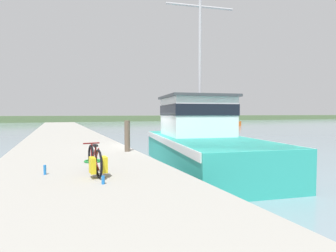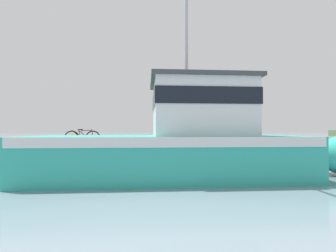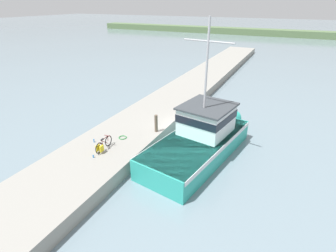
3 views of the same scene
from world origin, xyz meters
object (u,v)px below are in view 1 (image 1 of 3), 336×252
object	(u,v)px
fishing_boat_main	(200,139)
bicycle_touring	(96,161)
water_bottle_on_curb	(103,180)
water_bottle_by_bike	(45,170)
boat_orange_near	(229,122)
mooring_post	(127,136)

from	to	relation	value
fishing_boat_main	bicycle_touring	distance (m)	6.46
bicycle_touring	water_bottle_on_curb	size ratio (longest dim) A/B	9.22
bicycle_touring	water_bottle_by_bike	size ratio (longest dim) A/B	6.89
water_bottle_on_curb	water_bottle_by_bike	distance (m)	1.96
boat_orange_near	water_bottle_by_bike	distance (m)	49.27
bicycle_touring	water_bottle_on_curb	distance (m)	0.99
water_bottle_on_curb	fishing_boat_main	bearing A→B (deg)	41.83
mooring_post	water_bottle_by_bike	distance (m)	4.46
fishing_boat_main	mooring_post	xyz separation A→B (m)	(-3.46, 0.09, 0.27)
fishing_boat_main	water_bottle_on_curb	world-z (taller)	fishing_boat_main
water_bottle_on_curb	bicycle_touring	bearing A→B (deg)	91.72
fishing_boat_main	boat_orange_near	distance (m)	42.69
mooring_post	water_bottle_by_bike	size ratio (longest dim) A/B	5.17
boat_orange_near	mooring_post	world-z (taller)	boat_orange_near
mooring_post	water_bottle_on_curb	xyz separation A→B (m)	(-1.78, -4.78, -0.55)
fishing_boat_main	bicycle_touring	size ratio (longest dim) A/B	6.33
boat_orange_near	bicycle_touring	xyz separation A→B (m)	(-31.60, -37.33, 0.47)
boat_orange_near	water_bottle_by_bike	bearing A→B (deg)	-157.55
bicycle_touring	mooring_post	world-z (taller)	mooring_post
bicycle_touring	boat_orange_near	bearing A→B (deg)	46.54
boat_orange_near	water_bottle_on_curb	size ratio (longest dim) A/B	26.85
mooring_post	water_bottle_on_curb	distance (m)	5.13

